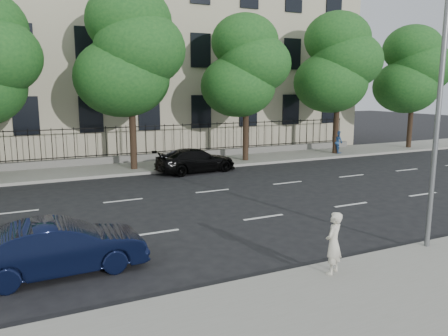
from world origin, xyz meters
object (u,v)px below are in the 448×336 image
object	(u,v)px
navy_sedan	(60,247)
black_sedan	(196,160)
street_light	(425,65)
woman_near	(333,243)

from	to	relation	value
navy_sedan	black_sedan	world-z (taller)	navy_sedan
street_light	black_sedan	bearing A→B (deg)	96.42
woman_near	black_sedan	bearing A→B (deg)	-127.65
black_sedan	woman_near	bearing A→B (deg)	165.33
navy_sedan	black_sedan	bearing A→B (deg)	-37.62
navy_sedan	woman_near	size ratio (longest dim) A/B	2.71
street_light	woman_near	distance (m)	5.64
street_light	navy_sedan	xyz separation A→B (m)	(-9.46, 2.27, -4.47)
black_sedan	woman_near	xyz separation A→B (m)	(-2.12, -14.13, 0.25)
navy_sedan	black_sedan	size ratio (longest dim) A/B	0.91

